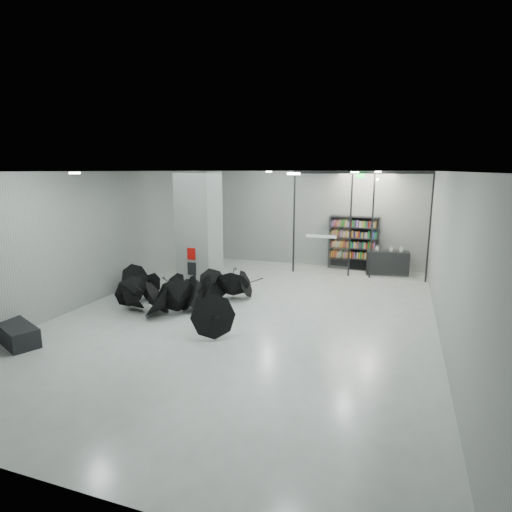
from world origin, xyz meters
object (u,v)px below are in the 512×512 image
(column, at_px, (199,232))
(bookshelf, at_px, (354,243))
(umbrella_cluster, at_px, (181,298))
(bench, at_px, (17,334))
(shop_counter, at_px, (387,263))

(column, relative_size, bookshelf, 1.82)
(column, height_order, umbrella_cluster, column)
(bench, height_order, umbrella_cluster, umbrella_cluster)
(shop_counter, xyz_separation_m, umbrella_cluster, (-5.61, -6.32, -0.15))
(column, bearing_deg, shop_counter, 35.18)
(bench, bearing_deg, shop_counter, 75.57)
(bookshelf, height_order, umbrella_cluster, bookshelf)
(bench, xyz_separation_m, shop_counter, (8.01, 9.90, 0.24))
(bookshelf, bearing_deg, umbrella_cluster, -119.80)
(umbrella_cluster, bearing_deg, bench, -123.76)
(column, height_order, bench, column)
(column, distance_m, bench, 6.26)
(column, xyz_separation_m, shop_counter, (6.01, 4.24, -1.53))
(column, distance_m, umbrella_cluster, 2.70)
(bookshelf, height_order, shop_counter, bookshelf)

